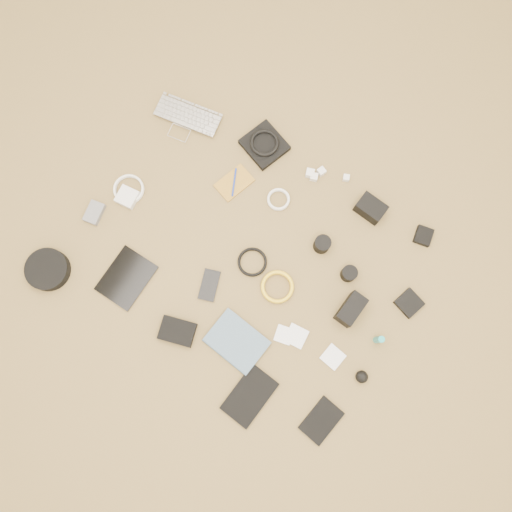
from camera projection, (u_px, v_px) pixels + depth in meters
The scene contains 34 objects.
room_shell at pixel (219, 112), 0.82m from camera, with size 4.04×4.04×2.58m.
laptop at pixel (184, 124), 2.15m from camera, with size 0.28×0.20×0.02m, color #B5B6BA.
headphone_pouch at pixel (264, 145), 2.12m from camera, with size 0.17×0.16×0.03m, color black.
headphones at pixel (264, 143), 2.10m from camera, with size 0.12×0.12×0.02m, color black.
charger_a at pixel (321, 171), 2.10m from camera, with size 0.03×0.03×0.03m, color silver.
charger_b at pixel (314, 177), 2.10m from camera, with size 0.03×0.03×0.03m, color silver.
charger_c at pixel (346, 178), 2.10m from camera, with size 0.03×0.03×0.02m, color silver.
charger_d at pixel (310, 173), 2.10m from camera, with size 0.03×0.03×0.03m, color silver.
dslr_camera at pixel (371, 208), 2.05m from camera, with size 0.12×0.08×0.07m, color black.
lens_pouch at pixel (423, 236), 2.05m from camera, with size 0.07×0.07×0.03m, color black.
notebook_olive at pixel (234, 183), 2.10m from camera, with size 0.10×0.15×0.01m, color olive.
pen_blue at pixel (234, 182), 2.09m from camera, with size 0.01×0.01×0.12m, color #132B9F.
cable_white_a at pixel (278, 200), 2.09m from camera, with size 0.10×0.10×0.01m, color white.
lens_a at pixel (322, 244), 2.02m from camera, with size 0.07×0.07×0.07m, color black.
lens_b at pixel (349, 274), 2.00m from camera, with size 0.06×0.06×0.06m, color black.
card_reader at pixel (409, 303), 1.99m from camera, with size 0.09×0.09×0.02m, color black.
power_brick at pixel (127, 197), 2.08m from camera, with size 0.08×0.08×0.03m, color silver.
cable_white_b at pixel (129, 190), 2.09m from camera, with size 0.13×0.13×0.01m, color white.
cable_black at pixel (252, 262), 2.03m from camera, with size 0.12×0.12×0.01m, color black.
cable_yellow at pixel (277, 287), 2.01m from camera, with size 0.13×0.13×0.02m, color yellow.
flash at pixel (351, 309), 1.95m from camera, with size 0.07×0.13×0.09m, color black.
lens_cleaner at pixel (379, 340), 1.93m from camera, with size 0.03×0.03×0.09m, color teal.
battery_charger at pixel (94, 213), 2.07m from camera, with size 0.06×0.09×0.03m, color slate.
tablet at pixel (127, 278), 2.02m from camera, with size 0.17×0.22×0.01m, color black.
phone at pixel (209, 285), 2.01m from camera, with size 0.07×0.13×0.01m, color black.
filter_case_left at pixel (284, 335), 1.98m from camera, with size 0.07×0.07×0.01m, color silver.
filter_case_mid at pixel (296, 336), 1.97m from camera, with size 0.08×0.08×0.01m, color silver.
filter_case_right at pixel (333, 357), 1.96m from camera, with size 0.08×0.08×0.01m, color silver.
air_blower at pixel (362, 377), 1.92m from camera, with size 0.05×0.05×0.05m, color black.
headphone_case at pixel (48, 270), 2.01m from camera, with size 0.17×0.17×0.05m, color black.
drive_case at pixel (177, 331), 1.97m from camera, with size 0.14×0.10×0.03m, color black.
paperback at pixel (224, 358), 1.95m from camera, with size 0.16×0.22×0.02m, color #455E76.
notebook_black_a at pixel (250, 396), 1.93m from camera, with size 0.13×0.21×0.02m, color black.
notebook_black_b at pixel (321, 421), 1.91m from camera, with size 0.10×0.16×0.01m, color black.
Camera 1 is at (0.25, -0.31, 2.00)m, focal length 35.00 mm.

